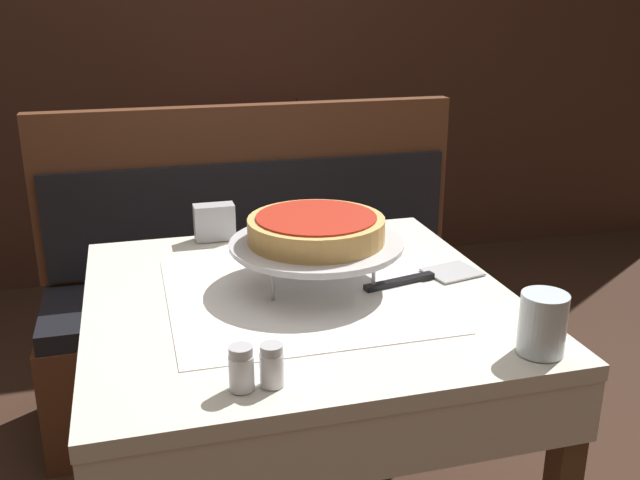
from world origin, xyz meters
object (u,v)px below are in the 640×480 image
object	(u,v)px
napkin_holder	(214,222)
condiment_caddy	(297,131)
salt_shaker	(241,368)
pepper_shaker	(272,365)
booth_bench	(263,320)
dining_table_rear	(270,164)
water_glass_near	(543,323)
deep_dish_pizza	(316,229)
pizza_server	(427,276)
dining_table_front	(299,335)
pizza_pan_stand	(316,245)

from	to	relation	value
napkin_holder	condiment_caddy	world-z (taller)	condiment_caddy
salt_shaker	napkin_holder	bearing A→B (deg)	85.96
pepper_shaker	napkin_holder	distance (m)	0.73
booth_bench	condiment_caddy	distance (m)	0.93
booth_bench	dining_table_rear	bearing A→B (deg)	76.45
pepper_shaker	water_glass_near	bearing A→B (deg)	-1.85
salt_shaker	napkin_holder	size ratio (longest dim) A/B	0.73
deep_dish_pizza	napkin_holder	world-z (taller)	deep_dish_pizza
pizza_server	napkin_holder	distance (m)	0.56
dining_table_front	salt_shaker	world-z (taller)	salt_shaker
booth_bench	dining_table_front	bearing A→B (deg)	-95.15
booth_bench	salt_shaker	xyz separation A→B (m)	(-0.25, -1.20, 0.51)
water_glass_near	condiment_caddy	distance (m)	1.93
dining_table_front	dining_table_rear	bearing A→B (deg)	80.77
deep_dish_pizza	salt_shaker	bearing A→B (deg)	-120.19
salt_shaker	condiment_caddy	size ratio (longest dim) A/B	0.39
dining_table_front	dining_table_rear	world-z (taller)	dining_table_front
deep_dish_pizza	condiment_caddy	size ratio (longest dim) A/B	1.54
water_glass_near	napkin_holder	xyz separation A→B (m)	(-0.46, 0.75, -0.01)
water_glass_near	napkin_holder	distance (m)	0.88
dining_table_rear	pizza_server	xyz separation A→B (m)	(0.02, -1.64, 0.12)
booth_bench	napkin_holder	bearing A→B (deg)	-113.12
dining_table_rear	deep_dish_pizza	distance (m)	1.64
dining_table_rear	condiment_caddy	bearing A→B (deg)	-32.96
dining_table_rear	napkin_holder	world-z (taller)	napkin_holder
dining_table_front	condiment_caddy	bearing A→B (deg)	76.60
condiment_caddy	dining_table_rear	bearing A→B (deg)	147.04
pizza_server	pepper_shaker	size ratio (longest dim) A/B	4.12
dining_table_rear	pizza_pan_stand	bearing A→B (deg)	-97.79
dining_table_front	condiment_caddy	distance (m)	1.62
salt_shaker	condiment_caddy	xyz separation A→B (m)	(0.55, 1.92, 0.00)
deep_dish_pizza	pizza_server	size ratio (longest dim) A/B	0.99
pizza_server	napkin_holder	bearing A→B (deg)	137.06
salt_shaker	deep_dish_pizza	bearing A→B (deg)	59.81
booth_bench	water_glass_near	bearing A→B (deg)	-77.80
salt_shaker	napkin_holder	distance (m)	0.73
dining_table_front	water_glass_near	distance (m)	0.52
water_glass_near	pepper_shaker	world-z (taller)	water_glass_near
pizza_server	water_glass_near	world-z (taller)	water_glass_near
booth_bench	salt_shaker	world-z (taller)	booth_bench
pizza_server	condiment_caddy	size ratio (longest dim) A/B	1.55
napkin_holder	water_glass_near	bearing A→B (deg)	-58.11
dining_table_front	pepper_shaker	size ratio (longest dim) A/B	12.34
deep_dish_pizza	napkin_holder	distance (m)	0.40
booth_bench	pepper_shaker	bearing A→B (deg)	-99.66
napkin_holder	dining_table_rear	bearing A→B (deg)	72.75
pizza_server	dining_table_front	bearing A→B (deg)	-179.45
pepper_shaker	condiment_caddy	bearing A→B (deg)	75.34
booth_bench	pizza_server	size ratio (longest dim) A/B	4.94
dining_table_rear	salt_shaker	bearing A→B (deg)	-102.54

